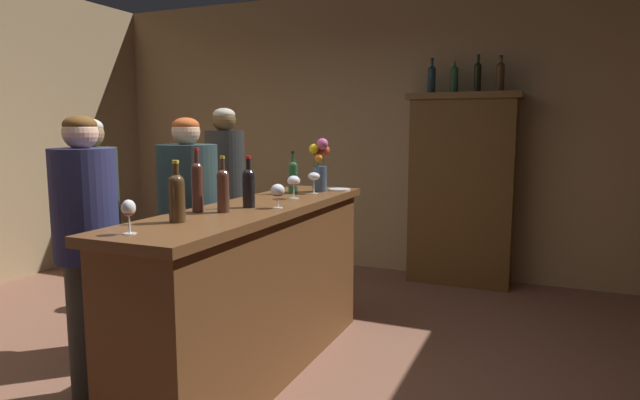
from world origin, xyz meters
The scene contains 23 objects.
floor centered at (0.00, 0.00, 0.00)m, with size 7.67×7.67×0.00m, color brown.
wall_back centered at (0.00, 3.01, 1.45)m, with size 5.99×0.12×2.90m, color tan.
bar_counter centered at (0.31, 0.24, 0.53)m, with size 0.56×2.22×1.04m.
display_cabinet centered at (1.14, 2.73, 0.95)m, with size 1.03×0.38×1.82m.
wine_bottle_chardonnay centered at (0.25, -0.39, 1.18)m, with size 0.08×0.08×0.30m.
wine_bottle_merlot centered at (0.32, 0.17, 1.17)m, with size 0.07×0.07×0.30m.
wine_bottle_pinot centered at (0.29, -0.04, 1.18)m, with size 0.07×0.07×0.31m.
wine_bottle_riesling centered at (0.15, -0.09, 1.20)m, with size 0.06×0.06×0.35m.
wine_bottle_syrah centered at (0.27, 0.86, 1.17)m, with size 0.06×0.06×0.30m.
wine_glass_front centered at (0.48, 0.21, 1.14)m, with size 0.08×0.08×0.14m.
wine_glass_mid centered at (0.39, 0.62, 1.15)m, with size 0.08×0.08×0.15m.
wine_glass_rear centered at (0.40, 0.91, 1.16)m, with size 0.08×0.08×0.15m.
wine_glass_spare centered at (0.25, -0.71, 1.15)m, with size 0.06×0.06×0.15m.
flower_arrangement centered at (0.39, 1.05, 1.24)m, with size 0.13×0.15×0.38m.
cheese_plate centered at (0.50, 1.17, 1.05)m, with size 0.16×0.16×0.01m, color white.
display_bottle_left centered at (0.83, 2.73, 1.97)m, with size 0.07×0.07×0.33m.
display_bottle_midleft centered at (1.04, 2.73, 1.96)m, with size 0.07×0.07×0.30m.
display_bottle_center centered at (1.25, 2.73, 1.97)m, with size 0.07×0.07×0.34m.
display_bottle_midright centered at (1.45, 2.73, 1.97)m, with size 0.07×0.07×0.32m.
patron_in_grey centered at (-0.38, -0.37, 0.86)m, with size 0.34×0.34×1.57m.
patron_near_entrance centered at (-0.73, 1.54, 0.93)m, with size 0.34×0.34×1.67m.
patron_tall centered at (-0.86, 0.15, 0.86)m, with size 0.34×0.34×1.56m.
patron_by_cabinet centered at (-0.28, 0.41, 0.85)m, with size 0.40×0.40×1.57m.
Camera 1 is at (1.91, -2.50, 1.50)m, focal length 30.26 mm.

